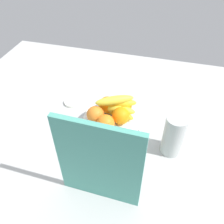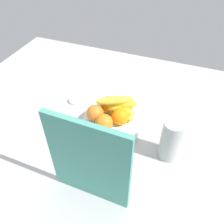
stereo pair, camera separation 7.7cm
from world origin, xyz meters
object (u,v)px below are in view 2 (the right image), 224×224
Objects in this scene: orange_back_right at (95,113)px; jar_lid at (76,100)px; orange_front_right at (120,116)px; orange_center at (124,107)px; orange_back_left at (109,105)px; banana_bunch at (116,106)px; fruit_bowl at (112,124)px; thermos_tumbler at (171,140)px; orange_front_left at (104,123)px; cutting_board at (89,163)px.

orange_back_right is 25.83cm from jar_lid.
orange_front_right is 1.00× the size of orange_center.
orange_back_left is 4.76cm from banana_bunch.
fruit_bowl is 3.31× the size of jar_lid.
fruit_bowl is 10.22cm from orange_back_right.
orange_center is 4.03cm from banana_bunch.
orange_center is 1.00× the size of orange_back_right.
orange_back_left is at bearing -18.78° from thermos_tumbler.
fruit_bowl is 10.19cm from orange_front_left.
cutting_board is (-0.24, 31.54, 7.76)cm from orange_front_right.
orange_front_right is (-5.09, -6.19, 0.00)cm from orange_front_left.
thermos_tumbler is at bearing 175.42° from orange_back_right.
thermos_tumbler reaches higher than orange_back_left.
orange_back_left is at bearing 6.52° from orange_center.
banana_bunch reaches higher than orange_center.
orange_center is 13.55cm from orange_back_right.
orange_back_right is 32.39cm from cutting_board.
orange_front_right is at bearing 165.10° from fruit_bowl.
orange_back_left is at bearing -52.79° from fruit_bowl.
jar_lid is at bearing -40.18° from orange_back_right.
orange_front_right is 0.40× the size of thermos_tumbler.
cutting_board is at bearing 49.70° from thermos_tumbler.
orange_front_right is at bearing 144.09° from orange_back_left.
orange_front_left is 0.21× the size of cutting_board.
thermos_tumbler is at bearing 160.78° from jar_lid.
orange_center reaches higher than jar_lid.
orange_center and orange_back_left have the same top height.
fruit_bowl is 3.44× the size of orange_back_left.
fruit_bowl is 8.31cm from orange_front_right.
orange_front_left is (0.80, 7.33, 7.03)cm from fruit_bowl.
banana_bunch is (-7.62, -6.17, 1.48)cm from orange_back_right.
thermos_tumbler reaches higher than jar_lid.
orange_center is at bearing -25.71° from thermos_tumbler.
thermos_tumbler is at bearing -128.68° from cutting_board.
orange_front_left is 10.47cm from banana_bunch.
cutting_board reaches higher than banana_bunch.
orange_center is 7.28cm from orange_back_left.
orange_back_left is 0.42× the size of banana_bunch.
orange_back_right reaches higher than fruit_bowl.
orange_front_right reaches higher than fruit_bowl.
orange_back_left and orange_back_right have the same top height.
fruit_bowl is at bearing -12.46° from thermos_tumbler.
jar_lid is (18.31, -15.47, -9.61)cm from orange_back_right.
orange_front_left is 1.00× the size of orange_front_right.
orange_front_right is at bearing 129.50° from banana_bunch.
orange_front_left is 27.04cm from cutting_board.
fruit_bowl is at bearing -14.90° from orange_front_right.
fruit_bowl is 1.38× the size of thermos_tumbler.
orange_center is 31.24cm from jar_lid.
cutting_board reaches higher than jar_lid.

